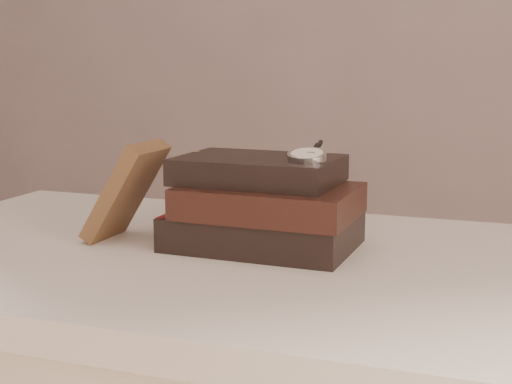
% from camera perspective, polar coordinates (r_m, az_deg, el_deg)
% --- Properties ---
extents(table, '(1.00, 0.60, 0.75)m').
position_cam_1_polar(table, '(1.00, -2.95, -9.69)').
color(table, beige).
rests_on(table, ground).
extents(book_stack, '(0.25, 0.18, 0.12)m').
position_cam_1_polar(book_stack, '(0.98, 0.63, -1.08)').
color(book_stack, black).
rests_on(book_stack, table).
extents(journal, '(0.10, 0.10, 0.14)m').
position_cam_1_polar(journal, '(1.03, -10.14, 0.07)').
color(journal, '#442B1A').
rests_on(journal, table).
extents(pocket_watch, '(0.05, 0.15, 0.02)m').
position_cam_1_polar(pocket_watch, '(0.94, 4.07, 2.91)').
color(pocket_watch, silver).
rests_on(pocket_watch, book_stack).
extents(eyeglasses, '(0.10, 0.12, 0.05)m').
position_cam_1_polar(eyeglasses, '(1.09, -2.13, 0.71)').
color(eyeglasses, silver).
rests_on(eyeglasses, book_stack).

